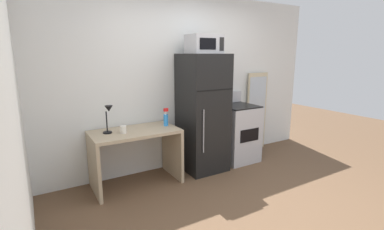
{
  "coord_description": "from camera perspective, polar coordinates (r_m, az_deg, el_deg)",
  "views": [
    {
      "loc": [
        -2.06,
        -2.07,
        1.73
      ],
      "look_at": [
        -0.18,
        1.1,
        0.91
      ],
      "focal_mm": 26.03,
      "sensor_mm": 36.0,
      "label": 1
    }
  ],
  "objects": [
    {
      "name": "wall_left_brick",
      "position": [
        2.11,
        -33.75,
        -1.33
      ],
      "size": [
        0.1,
        4.0,
        2.6
      ],
      "primitive_type": "cube",
      "color": "silver",
      "rests_on": "ground"
    },
    {
      "name": "desk",
      "position": [
        3.77,
        -11.51,
        -6.47
      ],
      "size": [
        1.13,
        0.62,
        0.75
      ],
      "color": "tan",
      "rests_on": "ground"
    },
    {
      "name": "leaning_mirror",
      "position": [
        5.19,
        13.05,
        0.69
      ],
      "size": [
        0.44,
        0.03,
        1.4
      ],
      "color": "#C6B793",
      "rests_on": "ground"
    },
    {
      "name": "desk_lamp",
      "position": [
        3.6,
        -16.77,
        0.09
      ],
      "size": [
        0.14,
        0.12,
        0.35
      ],
      "color": "black",
      "rests_on": "desk"
    },
    {
      "name": "refrigerator",
      "position": [
        4.13,
        2.2,
        0.36
      ],
      "size": [
        0.61,
        0.65,
        1.73
      ],
      "color": "black",
      "rests_on": "ground"
    },
    {
      "name": "oven_range",
      "position": [
        4.63,
        9.16,
        -3.53
      ],
      "size": [
        0.58,
        0.61,
        1.1
      ],
      "color": "#B7B7BC",
      "rests_on": "ground"
    },
    {
      "name": "coffee_mug",
      "position": [
        3.6,
        -13.9,
        -2.9
      ],
      "size": [
        0.08,
        0.08,
        0.09
      ],
      "primitive_type": "cylinder",
      "color": "white",
      "rests_on": "desk"
    },
    {
      "name": "wall_back_white",
      "position": [
        4.32,
        -2.05,
        6.74
      ],
      "size": [
        5.0,
        0.1,
        2.6
      ],
      "primitive_type": "cube",
      "color": "silver",
      "rests_on": "ground"
    },
    {
      "name": "microwave",
      "position": [
        4.02,
        2.49,
        14.3
      ],
      "size": [
        0.46,
        0.35,
        0.26
      ],
      "color": "#B7B7BC",
      "rests_on": "refrigerator"
    },
    {
      "name": "ground_plane",
      "position": [
        3.39,
        12.87,
        -18.51
      ],
      "size": [
        12.0,
        12.0,
        0.0
      ],
      "primitive_type": "plane",
      "color": "brown"
    },
    {
      "name": "spray_bottle",
      "position": [
        3.86,
        -5.38,
        -0.78
      ],
      "size": [
        0.06,
        0.06,
        0.25
      ],
      "color": "#2D8CEA",
      "rests_on": "desk"
    }
  ]
}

